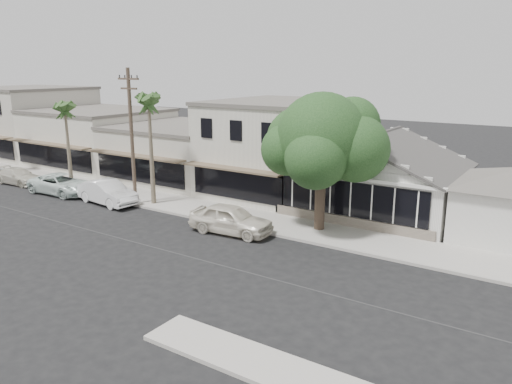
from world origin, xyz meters
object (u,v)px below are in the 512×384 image
Objects in this scene: car_0 at (231,219)px; car_2 at (62,184)px; shade_tree at (323,141)px; car_1 at (108,192)px; utility_pole at (132,134)px; car_3 at (18,176)px.

car_2 is (-15.61, 0.37, -0.09)m from car_0.
car_0 reaches higher than car_2.
shade_tree is at bearing -84.04° from car_2.
car_0 is 0.99× the size of car_1.
car_1 is 0.63× the size of shade_tree.
car_1 is 5.00m from car_2.
car_0 is at bearing -7.54° from utility_pole.
car_3 is at bearing -173.59° from shade_tree.
car_2 is at bearing -171.51° from shade_tree.
car_3 is at bearing 95.38° from car_1.
utility_pole is 1.84× the size of car_1.
car_0 is 0.91× the size of car_2.
car_0 reaches higher than car_1.
shade_tree reaches higher than car_0.
utility_pole is 7.96m from car_2.
utility_pole is 2.07× the size of car_3.
utility_pole is 4.45m from car_1.
car_3 is at bearing 83.90° from car_0.
utility_pole is 1.70× the size of car_2.
car_0 is at bearing -93.90° from car_2.
shade_tree is at bearing -72.71° from car_1.
utility_pole reaches higher than car_3.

